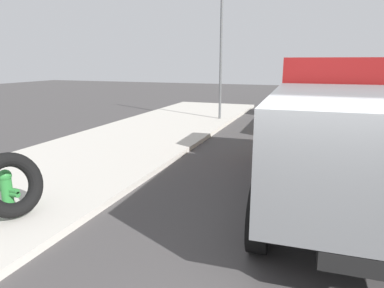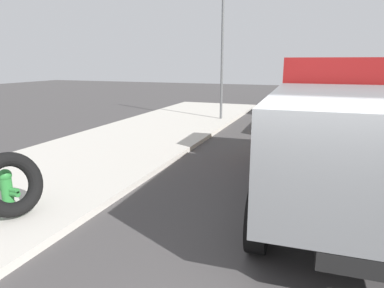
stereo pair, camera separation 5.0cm
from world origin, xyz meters
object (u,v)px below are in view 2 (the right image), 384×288
at_px(fire_hydrant, 7,187).
at_px(dump_truck_green, 344,80).
at_px(dump_truck_gray, 339,127).
at_px(loose_tire, 11,184).
at_px(street_light_pole, 222,51).
at_px(dump_truck_yellow, 351,93).

xyz_separation_m(fire_hydrant, dump_truck_green, (22.20, -6.97, 1.06)).
xyz_separation_m(dump_truck_gray, dump_truck_green, (19.26, -1.04, 0.00)).
bearing_deg(fire_hydrant, loose_tire, -121.25).
relative_size(dump_truck_gray, dump_truck_green, 1.00).
height_order(loose_tire, dump_truck_gray, dump_truck_gray).
relative_size(dump_truck_green, street_light_pole, 1.09).
bearing_deg(loose_tire, dump_truck_yellow, -28.20).
distance_m(loose_tire, dump_truck_green, 23.41).
relative_size(dump_truck_yellow, street_light_pole, 1.09).
xyz_separation_m(dump_truck_yellow, dump_truck_green, (10.74, -0.25, 0.00)).
height_order(fire_hydrant, dump_truck_yellow, dump_truck_yellow).
xyz_separation_m(fire_hydrant, dump_truck_yellow, (11.46, -6.72, 1.06)).
distance_m(dump_truck_gray, street_light_pole, 10.16).
distance_m(fire_hydrant, loose_tire, 0.55).
bearing_deg(street_light_pole, loose_tire, 177.34).
distance_m(dump_truck_gray, dump_truck_yellow, 8.56).
xyz_separation_m(dump_truck_gray, street_light_pole, (8.69, 4.94, 1.79)).
xyz_separation_m(dump_truck_yellow, street_light_pole, (0.17, 5.73, 1.79)).
relative_size(dump_truck_gray, street_light_pole, 1.09).
height_order(dump_truck_yellow, street_light_pole, street_light_pole).
bearing_deg(dump_truck_gray, street_light_pole, 29.62).
height_order(dump_truck_gray, dump_truck_yellow, same).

